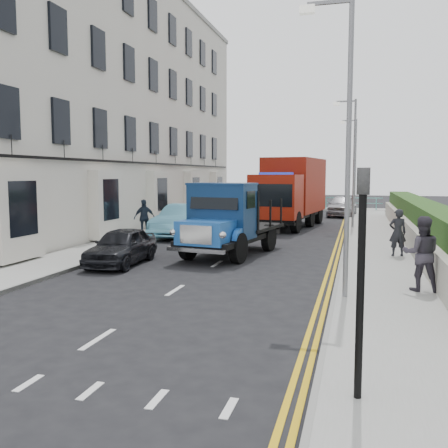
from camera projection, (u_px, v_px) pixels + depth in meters
ground at (199, 275)px, 14.90m from camera, size 120.00×120.00×0.00m
pavement_west at (155, 234)px, 24.89m from camera, size 2.40×38.00×0.12m
pavement_east at (374, 241)px, 22.17m from camera, size 2.60×38.00×0.12m
promenade at (303, 209)px, 42.76m from camera, size 30.00×2.50×0.12m
sea_plane at (326, 195)px, 72.56m from camera, size 120.00×120.00×0.00m
terrace_west at (112, 103)px, 29.12m from camera, size 6.31×30.20×14.25m
garden_east at (421, 223)px, 21.60m from camera, size 1.45×28.00×1.75m
seafront_railing at (302, 203)px, 41.94m from camera, size 13.00×0.08×1.11m
lamp_near at (343, 131)px, 11.50m from camera, size 1.23×0.18×7.00m
lamp_mid at (352, 156)px, 26.88m from camera, size 1.23×0.18×7.00m
lamp_far at (354, 161)px, 36.49m from camera, size 1.23×0.18×7.00m
traffic_signal at (362, 249)px, 6.30m from camera, size 0.16×0.20×3.10m
bedford_lorry at (224, 224)px, 18.02m from camera, size 3.08×5.86×2.66m
red_lorry at (291, 190)px, 28.49m from camera, size 3.49×7.75×3.92m
parked_car_front at (121, 246)px, 16.65m from camera, size 1.62×3.69×1.24m
parked_car_mid at (183, 220)px, 24.11m from camera, size 1.91×4.83×1.56m
parked_car_rear at (214, 214)px, 29.20m from camera, size 2.62×5.14×1.43m
seafront_car_left at (254, 206)px, 36.41m from camera, size 3.47×5.38×1.38m
seafront_car_right at (342, 206)px, 35.78m from camera, size 2.19×4.63×1.53m
pedestrian_east_near at (398, 233)px, 17.64m from camera, size 0.68×0.52×1.67m
pedestrian_east_far at (421, 254)px, 12.37m from camera, size 0.93×0.73×1.87m
pedestrian_west_near at (144, 218)px, 23.41m from camera, size 1.02×1.00×1.72m
pedestrian_west_far at (192, 208)px, 29.80m from camera, size 0.88×0.59×1.75m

